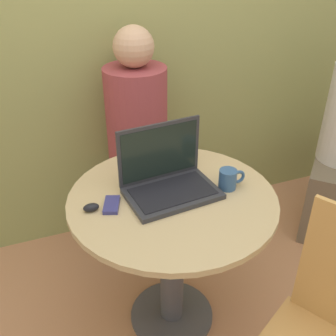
% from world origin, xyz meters
% --- Properties ---
extents(ground_plane, '(12.00, 12.00, 0.00)m').
position_xyz_m(ground_plane, '(0.00, 0.00, 0.00)').
color(ground_plane, tan).
extents(back_wall, '(7.00, 0.05, 2.60)m').
position_xyz_m(back_wall, '(0.00, 0.84, 1.30)').
color(back_wall, '#939956').
rests_on(back_wall, ground_plane).
extents(round_table, '(0.83, 0.83, 0.71)m').
position_xyz_m(round_table, '(0.00, 0.00, 0.53)').
color(round_table, '#4C4C51').
rests_on(round_table, ground_plane).
extents(laptop, '(0.38, 0.27, 0.27)m').
position_xyz_m(laptop, '(-0.00, 0.05, 0.77)').
color(laptop, '#2D2D33').
rests_on(laptop, round_table).
extents(cell_phone, '(0.09, 0.12, 0.02)m').
position_xyz_m(cell_phone, '(-0.24, 0.02, 0.72)').
color(cell_phone, navy).
rests_on(cell_phone, round_table).
extents(computer_mouse, '(0.06, 0.04, 0.03)m').
position_xyz_m(computer_mouse, '(-0.32, 0.02, 0.73)').
color(computer_mouse, black).
rests_on(computer_mouse, round_table).
extents(coffee_cup, '(0.11, 0.07, 0.08)m').
position_xyz_m(coffee_cup, '(0.23, -0.03, 0.75)').
color(coffee_cup, '#335684').
rests_on(coffee_cup, round_table).
extents(person_seated, '(0.35, 0.50, 1.25)m').
position_xyz_m(person_seated, '(0.05, 0.67, 0.53)').
color(person_seated, '#4C4742').
rests_on(person_seated, ground_plane).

